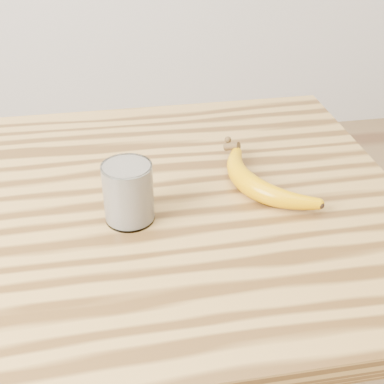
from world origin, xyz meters
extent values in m
cube|color=olive|center=(0.00, 0.00, 0.88)|extent=(1.20, 0.80, 0.04)
cylinder|color=brown|center=(0.54, 0.34, 0.43)|extent=(0.06, 0.06, 0.86)
cylinder|color=white|center=(0.10, -0.05, 0.95)|extent=(0.08, 0.08, 0.10)
torus|color=white|center=(0.10, -0.05, 1.00)|extent=(0.08, 0.08, 0.00)
cylinder|color=#EFE4C7|center=(0.10, -0.05, 0.95)|extent=(0.08, 0.08, 0.10)
camera|label=1|loc=(0.08, -0.79, 1.43)|focal=50.00mm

